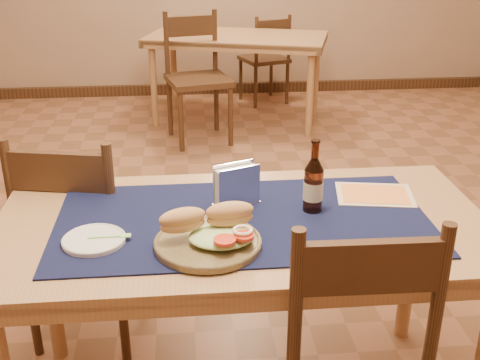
{
  "coord_description": "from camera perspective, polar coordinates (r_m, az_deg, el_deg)",
  "views": [
    {
      "loc": [
        -0.17,
        -2.52,
        1.65
      ],
      "look_at": [
        0.0,
        -0.7,
        0.85
      ],
      "focal_mm": 45.0,
      "sensor_mm": 36.0,
      "label": 1
    }
  ],
  "objects": [
    {
      "name": "main_table",
      "position": [
        1.99,
        0.27,
        -5.98
      ],
      "size": [
        1.6,
        0.8,
        0.75
      ],
      "color": "#9E744A",
      "rests_on": "ground"
    },
    {
      "name": "placemat",
      "position": [
        1.95,
        0.28,
        -3.79
      ],
      "size": [
        1.2,
        0.6,
        0.01
      ],
      "primitive_type": "cube",
      "color": "#0E1134",
      "rests_on": "main_table"
    },
    {
      "name": "baseboard",
      "position": [
        2.99,
        -1.28,
        -8.73
      ],
      "size": [
        6.0,
        7.0,
        0.1
      ],
      "color": "#3F2A16",
      "rests_on": "ground"
    },
    {
      "name": "back_table",
      "position": [
        5.17,
        -0.3,
        12.69
      ],
      "size": [
        1.62,
        1.12,
        0.75
      ],
      "color": "#9E744A",
      "rests_on": "ground"
    },
    {
      "name": "chair_main_far",
      "position": [
        2.49,
        -14.68,
        -5.06
      ],
      "size": [
        0.51,
        0.51,
        0.94
      ],
      "color": "#3F2A16",
      "rests_on": "ground"
    },
    {
      "name": "chair_back_near",
      "position": [
        4.77,
        -4.1,
        9.83
      ],
      "size": [
        0.55,
        0.55,
        0.99
      ],
      "color": "#3F2A16",
      "rests_on": "ground"
    },
    {
      "name": "chair_back_far",
      "position": [
        5.79,
        2.47,
        11.52
      ],
      "size": [
        0.49,
        0.49,
        0.84
      ],
      "color": "#3F2A16",
      "rests_on": "ground"
    },
    {
      "name": "sandwich_plate",
      "position": [
        1.78,
        -2.79,
        -5.27
      ],
      "size": [
        0.32,
        0.32,
        0.12
      ],
      "color": "brown",
      "rests_on": "placemat"
    },
    {
      "name": "side_plate",
      "position": [
        1.86,
        -13.69,
        -5.5
      ],
      "size": [
        0.19,
        0.19,
        0.02
      ],
      "color": "silver",
      "rests_on": "placemat"
    },
    {
      "name": "fork",
      "position": [
        1.85,
        -11.95,
        -5.25
      ],
      "size": [
        0.13,
        0.02,
        0.0
      ],
      "color": "#92E27C",
      "rests_on": "side_plate"
    },
    {
      "name": "beer_bottle",
      "position": [
        1.98,
        6.97,
        -0.47
      ],
      "size": [
        0.07,
        0.07,
        0.25
      ],
      "color": "#3E190B",
      "rests_on": "placemat"
    },
    {
      "name": "napkin_holder",
      "position": [
        2.02,
        -0.33,
        -0.59
      ],
      "size": [
        0.17,
        0.11,
        0.14
      ],
      "color": "silver",
      "rests_on": "placemat"
    },
    {
      "name": "menu_card",
      "position": [
        2.16,
        12.65,
        -1.34
      ],
      "size": [
        0.29,
        0.24,
        0.01
      ],
      "color": "beige",
      "rests_on": "placemat"
    }
  ]
}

